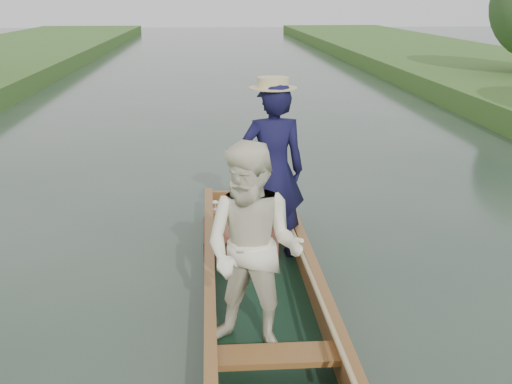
{
  "coord_description": "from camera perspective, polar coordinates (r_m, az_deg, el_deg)",
  "views": [
    {
      "loc": [
        -0.48,
        -5.93,
        2.95
      ],
      "look_at": [
        0.0,
        0.6,
        0.95
      ],
      "focal_mm": 45.0,
      "sensor_mm": 36.0,
      "label": 1
    }
  ],
  "objects": [
    {
      "name": "punt",
      "position": [
        6.26,
        0.39,
        -3.86
      ],
      "size": [
        1.28,
        5.0,
        2.11
      ],
      "color": "black",
      "rests_on": "ground"
    },
    {
      "name": "trees_far",
      "position": [
        14.62,
        1.36,
        15.5
      ],
      "size": [
        22.73,
        14.15,
        4.63
      ],
      "color": "#47331E",
      "rests_on": "ground"
    },
    {
      "name": "ground",
      "position": [
        6.64,
        0.39,
        -9.39
      ],
      "size": [
        120.0,
        120.0,
        0.0
      ],
      "primitive_type": "plane",
      "color": "#283D30",
      "rests_on": "ground"
    }
  ]
}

